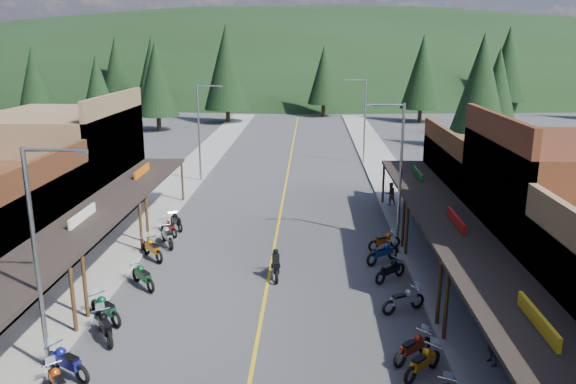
# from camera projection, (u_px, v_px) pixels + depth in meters

# --- Properties ---
(ground) EXTENTS (220.00, 220.00, 0.00)m
(ground) POSITION_uv_depth(u_px,v_px,m) (265.00, 300.00, 25.23)
(ground) COLOR #38383A
(ground) RESTS_ON ground
(centerline) EXTENTS (0.15, 90.00, 0.01)m
(centerline) POSITION_uv_depth(u_px,v_px,m) (285.00, 189.00, 44.54)
(centerline) COLOR gold
(centerline) RESTS_ON ground
(sidewalk_west) EXTENTS (3.40, 94.00, 0.15)m
(sidewalk_west) POSITION_uv_depth(u_px,v_px,m) (176.00, 187.00, 44.86)
(sidewalk_west) COLOR gray
(sidewalk_west) RESTS_ON ground
(sidewalk_east) EXTENTS (3.40, 94.00, 0.15)m
(sidewalk_east) POSITION_uv_depth(u_px,v_px,m) (395.00, 189.00, 44.19)
(sidewalk_east) COLOR gray
(sidewalk_east) RESTS_ON ground
(shop_west_3) EXTENTS (10.90, 10.20, 8.20)m
(shop_west_3) POSITION_uv_depth(u_px,v_px,m) (63.00, 167.00, 35.77)
(shop_west_3) COLOR brown
(shop_west_3) RESTS_ON ground
(shop_east_2) EXTENTS (10.90, 9.00, 8.20)m
(shop_east_2) POSITION_uv_depth(u_px,v_px,m) (570.00, 217.00, 25.43)
(shop_east_2) COLOR #562B19
(shop_east_2) RESTS_ON ground
(shop_east_3) EXTENTS (10.90, 10.20, 6.20)m
(shop_east_3) POSITION_uv_depth(u_px,v_px,m) (499.00, 186.00, 34.96)
(shop_east_3) COLOR #4C2D16
(shop_east_3) RESTS_ON ground
(streetlight_0) EXTENTS (2.16, 0.18, 8.00)m
(streetlight_0) POSITION_uv_depth(u_px,v_px,m) (39.00, 252.00, 18.56)
(streetlight_0) COLOR gray
(streetlight_0) RESTS_ON ground
(streetlight_1) EXTENTS (2.16, 0.18, 8.00)m
(streetlight_1) POSITION_uv_depth(u_px,v_px,m) (201.00, 129.00, 45.60)
(streetlight_1) COLOR gray
(streetlight_1) RESTS_ON ground
(streetlight_2) EXTENTS (2.16, 0.18, 8.00)m
(streetlight_2) POSITION_uv_depth(u_px,v_px,m) (398.00, 166.00, 31.54)
(streetlight_2) COLOR gray
(streetlight_2) RESTS_ON ground
(streetlight_3) EXTENTS (2.16, 0.18, 8.00)m
(streetlight_3) POSITION_uv_depth(u_px,v_px,m) (363.00, 117.00, 52.79)
(streetlight_3) COLOR gray
(streetlight_3) RESTS_ON ground
(ridge_hill) EXTENTS (310.00, 140.00, 60.00)m
(ridge_hill) POSITION_uv_depth(u_px,v_px,m) (304.00, 85.00, 155.63)
(ridge_hill) COLOR black
(ridge_hill) RESTS_ON ground
(pine_0) EXTENTS (5.04, 5.04, 11.00)m
(pine_0) POSITION_uv_depth(u_px,v_px,m) (34.00, 76.00, 85.00)
(pine_0) COLOR black
(pine_0) RESTS_ON ground
(pine_1) EXTENTS (5.88, 5.88, 12.50)m
(pine_1) POSITION_uv_depth(u_px,v_px,m) (153.00, 68.00, 91.92)
(pine_1) COLOR black
(pine_1) RESTS_ON ground
(pine_2) EXTENTS (6.72, 6.72, 14.00)m
(pine_2) POSITION_uv_depth(u_px,v_px,m) (227.00, 67.00, 79.59)
(pine_2) COLOR black
(pine_2) RESTS_ON ground
(pine_3) EXTENTS (5.04, 5.04, 11.00)m
(pine_3) POSITION_uv_depth(u_px,v_px,m) (324.00, 75.00, 87.17)
(pine_3) COLOR black
(pine_3) RESTS_ON ground
(pine_4) EXTENTS (5.88, 5.88, 12.50)m
(pine_4) POSITION_uv_depth(u_px,v_px,m) (422.00, 72.00, 80.63)
(pine_4) COLOR black
(pine_4) RESTS_ON ground
(pine_5) EXTENTS (6.72, 6.72, 14.00)m
(pine_5) POSITION_uv_depth(u_px,v_px,m) (507.00, 64.00, 91.41)
(pine_5) COLOR black
(pine_5) RESTS_ON ground
(pine_7) EXTENTS (5.88, 5.88, 12.50)m
(pine_7) POSITION_uv_depth(u_px,v_px,m) (117.00, 67.00, 98.02)
(pine_7) COLOR black
(pine_7) RESTS_ON ground
(pine_8) EXTENTS (4.48, 4.48, 10.00)m
(pine_8) POSITION_uv_depth(u_px,v_px,m) (98.00, 91.00, 63.19)
(pine_8) COLOR black
(pine_8) RESTS_ON ground
(pine_9) EXTENTS (4.93, 4.93, 10.80)m
(pine_9) POSITION_uv_depth(u_px,v_px,m) (497.00, 85.00, 66.13)
(pine_9) COLOR black
(pine_9) RESTS_ON ground
(pine_10) EXTENTS (5.38, 5.38, 11.60)m
(pine_10) POSITION_uv_depth(u_px,v_px,m) (156.00, 79.00, 72.48)
(pine_10) COLOR black
(pine_10) RESTS_ON ground
(pine_11) EXTENTS (5.82, 5.82, 12.40)m
(pine_11) POSITION_uv_depth(u_px,v_px,m) (481.00, 82.00, 59.32)
(pine_11) COLOR black
(pine_11) RESTS_ON ground
(bike_west_4) EXTENTS (1.80, 1.95, 1.14)m
(bike_west_4) POSITION_uv_depth(u_px,v_px,m) (58.00, 382.00, 18.11)
(bike_west_4) COLOR #B33E0C
(bike_west_4) RESTS_ON ground
(bike_west_5) EXTENTS (2.31, 1.80, 1.28)m
(bike_west_5) POSITION_uv_depth(u_px,v_px,m) (66.00, 361.00, 19.20)
(bike_west_5) COLOR navy
(bike_west_5) RESTS_ON ground
(bike_west_6) EXTENTS (1.73, 2.18, 1.22)m
(bike_west_6) POSITION_uv_depth(u_px,v_px,m) (105.00, 325.00, 21.67)
(bike_west_6) COLOR black
(bike_west_6) RESTS_ON ground
(bike_west_7) EXTENTS (2.16, 2.02, 1.27)m
(bike_west_7) POSITION_uv_depth(u_px,v_px,m) (105.00, 307.00, 23.09)
(bike_west_7) COLOR #0E482B
(bike_west_7) RESTS_ON ground
(bike_west_8) EXTENTS (1.98, 2.11, 1.24)m
(bike_west_8) POSITION_uv_depth(u_px,v_px,m) (143.00, 275.00, 26.34)
(bike_west_8) COLOR #0D431B
(bike_west_8) RESTS_ON ground
(bike_west_9) EXTENTS (2.02, 2.21, 1.29)m
(bike_west_9) POSITION_uv_depth(u_px,v_px,m) (152.00, 248.00, 29.82)
(bike_west_9) COLOR #AD610C
(bike_west_9) RESTS_ON ground
(bike_west_10) EXTENTS (1.71, 2.33, 1.28)m
(bike_west_10) POSITION_uv_depth(u_px,v_px,m) (167.00, 235.00, 31.79)
(bike_west_10) COLOR gray
(bike_west_10) RESTS_ON ground
(bike_west_11) EXTENTS (1.74, 1.91, 1.11)m
(bike_west_11) POSITION_uv_depth(u_px,v_px,m) (169.00, 226.00, 33.59)
(bike_west_11) COLOR maroon
(bike_west_11) RESTS_ON ground
(bike_west_12) EXTENTS (1.61, 2.04, 1.14)m
(bike_west_12) POSITION_uv_depth(u_px,v_px,m) (176.00, 220.00, 34.71)
(bike_west_12) COLOR black
(bike_west_12) RESTS_ON ground
(bike_east_5) EXTENTS (1.90, 1.94, 1.16)m
(bike_east_5) POSITION_uv_depth(u_px,v_px,m) (423.00, 361.00, 19.28)
(bike_east_5) COLOR #B66A0D
(bike_east_5) RESTS_ON ground
(bike_east_6) EXTENTS (1.95, 1.87, 1.16)m
(bike_east_6) POSITION_uv_depth(u_px,v_px,m) (413.00, 346.00, 20.24)
(bike_east_6) COLOR maroon
(bike_east_6) RESTS_ON ground
(bike_east_7) EXTENTS (2.18, 1.60, 1.20)m
(bike_east_7) POSITION_uv_depth(u_px,v_px,m) (404.00, 299.00, 23.93)
(bike_east_7) COLOR gray
(bike_east_7) RESTS_ON ground
(bike_east_8) EXTENTS (1.99, 1.94, 1.19)m
(bike_east_8) POSITION_uv_depth(u_px,v_px,m) (390.00, 269.00, 27.14)
(bike_east_8) COLOR black
(bike_east_8) RESTS_ON ground
(bike_east_9) EXTENTS (2.17, 1.94, 1.25)m
(bike_east_9) POSITION_uv_depth(u_px,v_px,m) (383.00, 252.00, 29.32)
(bike_east_9) COLOR navy
(bike_east_9) RESTS_ON ground
(bike_east_10) EXTENTS (2.09, 1.49, 1.14)m
(bike_east_10) POSITION_uv_depth(u_px,v_px,m) (385.00, 240.00, 31.19)
(bike_east_10) COLOR #C1540D
(bike_east_10) RESTS_ON ground
(rider_on_bike) EXTENTS (0.90, 2.13, 1.58)m
(rider_on_bike) POSITION_uv_depth(u_px,v_px,m) (276.00, 266.00, 27.46)
(rider_on_bike) COLOR black
(rider_on_bike) RESTS_ON ground
(pedestrian_east_a) EXTENTS (0.62, 0.79, 1.92)m
(pedestrian_east_a) POSITION_uv_depth(u_px,v_px,m) (495.00, 340.00, 19.65)
(pedestrian_east_a) COLOR #282234
(pedestrian_east_a) RESTS_ON sidewalk_east
(pedestrian_east_b) EXTENTS (0.88, 0.65, 1.62)m
(pedestrian_east_b) POSITION_uv_depth(u_px,v_px,m) (390.00, 194.00, 39.40)
(pedestrian_east_b) COLOR brown
(pedestrian_east_b) RESTS_ON sidewalk_east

